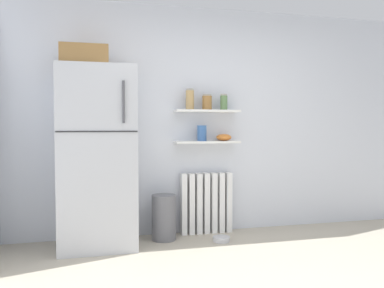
# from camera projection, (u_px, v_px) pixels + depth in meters

# --- Properties ---
(ground_plane) EXTENTS (7.04, 7.04, 0.00)m
(ground_plane) POSITION_uv_depth(u_px,v_px,m) (253.00, 279.00, 3.19)
(ground_plane) COLOR #B2A893
(back_wall) EXTENTS (7.04, 0.10, 2.60)m
(back_wall) POSITION_uv_depth(u_px,v_px,m) (202.00, 121.00, 4.63)
(back_wall) COLOR silver
(back_wall) RESTS_ON ground_plane
(refrigerator) EXTENTS (0.76, 0.66, 2.03)m
(refrigerator) POSITION_uv_depth(u_px,v_px,m) (97.00, 153.00, 4.00)
(refrigerator) COLOR #B7BABF
(refrigerator) RESTS_ON ground_plane
(radiator) EXTENTS (0.60, 0.12, 0.70)m
(radiator) POSITION_uv_depth(u_px,v_px,m) (206.00, 203.00, 4.55)
(radiator) COLOR white
(radiator) RESTS_ON ground_plane
(wall_shelf_lower) EXTENTS (0.74, 0.22, 0.02)m
(wall_shelf_lower) POSITION_uv_depth(u_px,v_px,m) (207.00, 142.00, 4.49)
(wall_shelf_lower) COLOR white
(wall_shelf_upper) EXTENTS (0.74, 0.22, 0.02)m
(wall_shelf_upper) POSITION_uv_depth(u_px,v_px,m) (207.00, 111.00, 4.48)
(wall_shelf_upper) COLOR white
(storage_jar_0) EXTENTS (0.09, 0.09, 0.23)m
(storage_jar_0) POSITION_uv_depth(u_px,v_px,m) (190.00, 99.00, 4.42)
(storage_jar_0) COLOR tan
(storage_jar_0) RESTS_ON wall_shelf_upper
(storage_jar_1) EXTENTS (0.11, 0.11, 0.18)m
(storage_jar_1) POSITION_uv_depth(u_px,v_px,m) (207.00, 102.00, 4.47)
(storage_jar_1) COLOR olive
(storage_jar_1) RESTS_ON wall_shelf_upper
(storage_jar_2) EXTENTS (0.08, 0.08, 0.18)m
(storage_jar_2) POSITION_uv_depth(u_px,v_px,m) (224.00, 102.00, 4.52)
(storage_jar_2) COLOR #5B7F4C
(storage_jar_2) RESTS_ON wall_shelf_upper
(vase) EXTENTS (0.11, 0.11, 0.18)m
(vase) POSITION_uv_depth(u_px,v_px,m) (202.00, 133.00, 4.47)
(vase) COLOR #38609E
(vase) RESTS_ON wall_shelf_lower
(shelf_bowl) EXTENTS (0.18, 0.18, 0.08)m
(shelf_bowl) POSITION_uv_depth(u_px,v_px,m) (224.00, 137.00, 4.54)
(shelf_bowl) COLOR orange
(shelf_bowl) RESTS_ON wall_shelf_lower
(trash_bin) EXTENTS (0.26, 0.26, 0.49)m
(trash_bin) POSITION_uv_depth(u_px,v_px,m) (164.00, 217.00, 4.29)
(trash_bin) COLOR slate
(trash_bin) RESTS_ON ground_plane
(pet_food_bowl) EXTENTS (0.18, 0.18, 0.05)m
(pet_food_bowl) POSITION_uv_depth(u_px,v_px,m) (221.00, 239.00, 4.23)
(pet_food_bowl) COLOR #B7B7BC
(pet_food_bowl) RESTS_ON ground_plane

